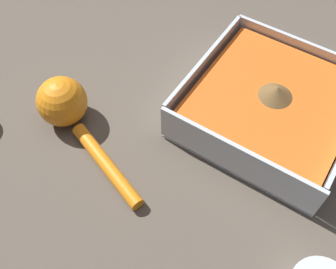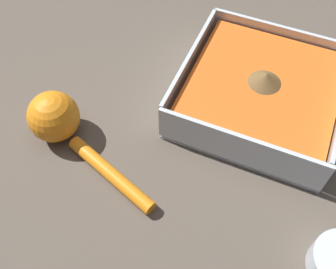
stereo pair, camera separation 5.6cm
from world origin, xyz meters
name	(u,v)px [view 2 (the right image)]	position (x,y,z in m)	size (l,w,h in m)	color
ground_plane	(258,105)	(0.00, 0.00, 0.00)	(4.00, 4.00, 0.00)	brown
square_dish	(259,94)	(0.00, 0.00, 0.03)	(0.24, 0.24, 0.07)	silver
lemon_squeezer	(61,124)	(-0.25, -0.18, 0.03)	(0.23, 0.11, 0.08)	orange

